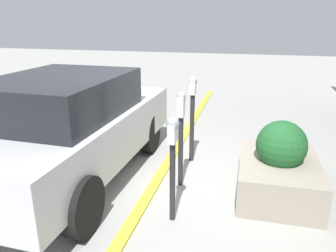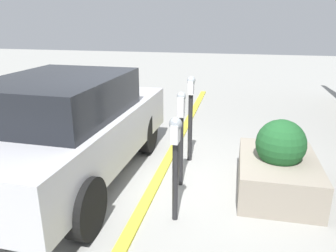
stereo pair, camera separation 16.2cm
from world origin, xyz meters
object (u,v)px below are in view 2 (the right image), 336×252
(parking_meter_second, at_px, (181,128))
(parking_meter_middle, at_px, (191,108))
(parking_meter_nearest, at_px, (175,151))
(planter_box, at_px, (278,167))
(parked_car_front, at_px, (67,127))

(parking_meter_second, xyz_separation_m, parking_meter_middle, (0.95, -0.00, 0.05))
(parking_meter_nearest, relative_size, parking_meter_middle, 0.89)
(parking_meter_nearest, xyz_separation_m, planter_box, (1.03, -1.35, -0.55))
(parking_meter_nearest, bearing_deg, parking_meter_second, 5.84)
(parking_meter_middle, relative_size, planter_box, 0.98)
(parking_meter_nearest, relative_size, planter_box, 0.87)
(parking_meter_nearest, relative_size, parked_car_front, 0.32)
(parking_meter_nearest, xyz_separation_m, parking_meter_middle, (1.89, 0.09, 0.04))
(parking_meter_nearest, height_order, parking_meter_middle, parking_meter_middle)
(parking_meter_second, distance_m, parked_car_front, 1.76)
(parking_meter_second, height_order, parking_meter_middle, parking_meter_middle)
(parking_meter_nearest, distance_m, parking_meter_second, 0.94)
(parking_meter_nearest, bearing_deg, parked_car_front, 68.32)
(parking_meter_second, xyz_separation_m, planter_box, (0.09, -1.45, -0.54))
(planter_box, relative_size, parked_car_front, 0.36)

